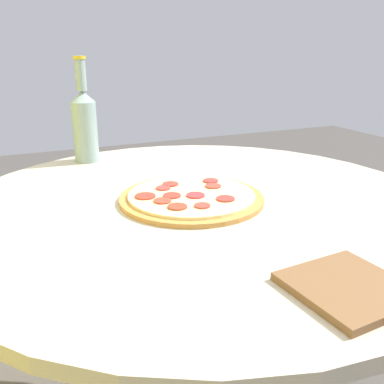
% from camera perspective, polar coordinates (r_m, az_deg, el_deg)
% --- Properties ---
extents(table, '(1.08, 1.08, 0.78)m').
position_cam_1_polar(table, '(1.00, 0.95, -9.77)').
color(table, '#B2A893').
rests_on(table, ground_plane).
extents(pizza, '(0.31, 0.31, 0.02)m').
position_cam_1_polar(pizza, '(0.92, -0.04, -0.71)').
color(pizza, '#B77F3D').
rests_on(pizza, table).
extents(beer_bottle, '(0.07, 0.07, 0.29)m').
position_cam_1_polar(beer_bottle, '(1.26, -14.14, 8.95)').
color(beer_bottle, gray).
rests_on(beer_bottle, table).
extents(pizza_paddle, '(0.26, 0.16, 0.02)m').
position_cam_1_polar(pizza_paddle, '(0.62, 21.56, -12.64)').
color(pizza_paddle, brown).
rests_on(pizza_paddle, table).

